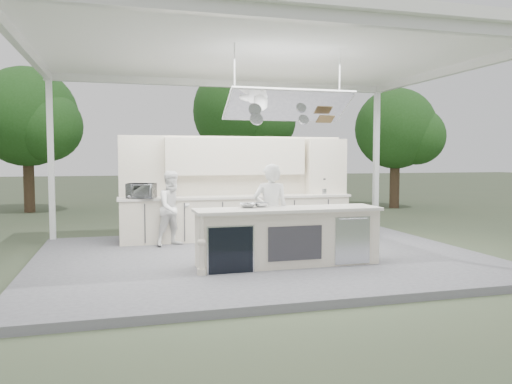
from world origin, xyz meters
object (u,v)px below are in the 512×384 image
object	(u,v)px
head_chef	(271,212)
back_counter	(238,217)
demo_island	(287,236)
sous_chef	(173,208)

from	to	relation	value
head_chef	back_counter	bearing A→B (deg)	-78.51
demo_island	back_counter	distance (m)	2.82
head_chef	demo_island	bearing A→B (deg)	117.25
demo_island	sous_chef	bearing A→B (deg)	124.58
sous_chef	back_counter	bearing A→B (deg)	-7.24
demo_island	back_counter	xyz separation A→B (m)	(-0.18, 2.81, 0.00)
demo_island	head_chef	world-z (taller)	head_chef
back_counter	sous_chef	xyz separation A→B (m)	(-1.44, -0.46, 0.28)
head_chef	sous_chef	bearing A→B (deg)	-41.38
head_chef	sous_chef	size ratio (longest dim) A/B	1.10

